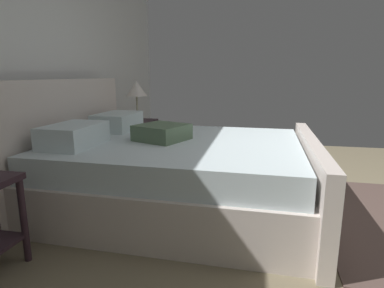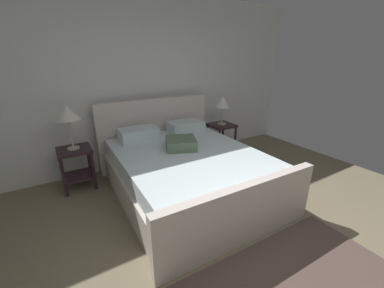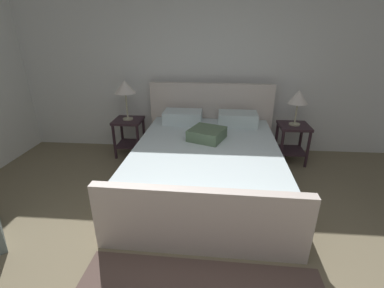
% 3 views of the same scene
% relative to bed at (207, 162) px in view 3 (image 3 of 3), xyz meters
% --- Properties ---
extents(wall_back, '(6.18, 0.12, 2.78)m').
position_rel_bed_xyz_m(wall_back, '(-0.05, 1.33, 1.05)').
color(wall_back, white).
rests_on(wall_back, ground).
extents(bed, '(1.97, 2.40, 1.16)m').
position_rel_bed_xyz_m(bed, '(0.00, 0.00, 0.00)').
color(bed, beige).
rests_on(bed, ground).
extents(nightstand_right, '(0.44, 0.44, 0.60)m').
position_rel_bed_xyz_m(nightstand_right, '(1.28, 0.84, 0.06)').
color(nightstand_right, '#301F27').
rests_on(nightstand_right, ground).
extents(table_lamp_right, '(0.27, 0.27, 0.52)m').
position_rel_bed_xyz_m(table_lamp_right, '(1.28, 0.84, 0.67)').
color(table_lamp_right, '#B7B293').
rests_on(table_lamp_right, nightstand_right).
extents(nightstand_left, '(0.44, 0.44, 0.60)m').
position_rel_bed_xyz_m(nightstand_left, '(-1.28, 0.90, 0.06)').
color(nightstand_left, '#301F27').
rests_on(nightstand_left, ground).
extents(table_lamp_left, '(0.32, 0.32, 0.62)m').
position_rel_bed_xyz_m(table_lamp_left, '(-1.28, 0.90, 0.76)').
color(table_lamp_left, '#B7B293').
rests_on(table_lamp_left, nightstand_left).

